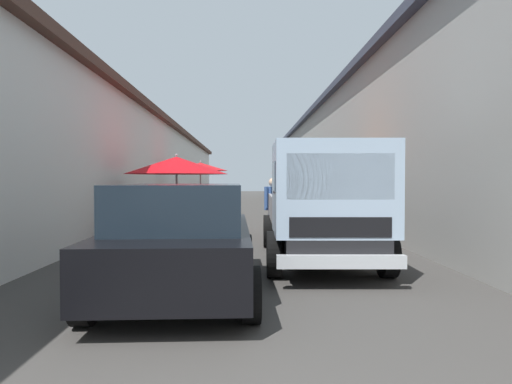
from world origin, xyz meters
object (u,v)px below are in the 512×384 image
at_px(vendor_by_crates, 273,205).
at_px(parked_scooter, 331,224).
at_px(plastic_stool, 192,247).
at_px(delivery_truck, 324,208).
at_px(fruit_stall_far_left, 314,180).
at_px(fruit_stall_near_right, 200,176).
at_px(fruit_stall_near_left, 177,171).
at_px(vendor_in_shade, 319,196).
at_px(hatchback_car, 183,237).

height_order(vendor_by_crates, parked_scooter, vendor_by_crates).
xyz_separation_m(parked_scooter, plastic_stool, (-2.60, 2.99, -0.12)).
xyz_separation_m(delivery_truck, plastic_stool, (0.35, 2.28, -0.71)).
relative_size(delivery_truck, vendor_by_crates, 3.19).
relative_size(fruit_stall_far_left, vendor_by_crates, 1.43).
bearing_deg(delivery_truck, fruit_stall_near_right, 17.10).
xyz_separation_m(fruit_stall_far_left, fruit_stall_near_right, (6.16, 3.72, 0.18)).
relative_size(fruit_stall_near_right, delivery_truck, 0.46).
relative_size(fruit_stall_far_left, fruit_stall_near_left, 0.80).
xyz_separation_m(vendor_by_crates, vendor_in_shade, (5.06, -2.03, 0.03)).
bearing_deg(fruit_stall_near_right, plastic_stool, -174.78).
distance_m(fruit_stall_far_left, fruit_stall_near_right, 7.20).
height_order(fruit_stall_near_left, vendor_in_shade, fruit_stall_near_left).
bearing_deg(plastic_stool, fruit_stall_near_right, 5.22).
bearing_deg(fruit_stall_near_left, fruit_stall_near_right, 0.27).
bearing_deg(vendor_in_shade, fruit_stall_near_left, 131.62).
bearing_deg(fruit_stall_far_left, fruit_stall_near_left, 87.27).
distance_m(vendor_by_crates, plastic_stool, 3.53).
distance_m(fruit_stall_near_left, hatchback_car, 6.12).
bearing_deg(vendor_by_crates, fruit_stall_near_left, 68.31).
distance_m(vendor_by_crates, parked_scooter, 1.51).
distance_m(fruit_stall_near_left, delivery_truck, 5.50).
height_order(fruit_stall_far_left, fruit_stall_near_left, fruit_stall_near_left).
bearing_deg(fruit_stall_near_right, hatchback_car, -175.02).
xyz_separation_m(fruit_stall_near_left, plastic_stool, (-4.09, -0.89, -1.43)).
distance_m(fruit_stall_far_left, hatchback_car, 6.41).
xyz_separation_m(fruit_stall_far_left, vendor_in_shade, (4.23, -0.87, -0.60)).
height_order(fruit_stall_near_right, plastic_stool, fruit_stall_near_right).
bearing_deg(fruit_stall_near_left, parked_scooter, -110.96).
bearing_deg(parked_scooter, vendor_by_crates, 70.43).
height_order(delivery_truck, vendor_in_shade, delivery_truck).
bearing_deg(delivery_truck, plastic_stool, 81.38).
bearing_deg(vendor_by_crates, fruit_stall_far_left, -54.42).
xyz_separation_m(fruit_stall_near_right, vendor_in_shade, (-1.93, -4.59, -0.77)).
bearing_deg(vendor_by_crates, delivery_truck, -169.28).
distance_m(fruit_stall_near_right, parked_scooter, 8.53).
bearing_deg(vendor_in_shade, delivery_truck, 170.76).
bearing_deg(parked_scooter, fruit_stall_near_right, 27.64).
xyz_separation_m(fruit_stall_far_left, vendor_by_crates, (-0.83, 1.16, -0.62)).
height_order(fruit_stall_far_left, fruit_stall_near_right, fruit_stall_near_right).
relative_size(hatchback_car, vendor_in_shade, 2.47).
relative_size(fruit_stall_near_left, delivery_truck, 0.56).
bearing_deg(plastic_stool, hatchback_car, -176.29).
height_order(fruit_stall_far_left, delivery_truck, fruit_stall_far_left).
xyz_separation_m(hatchback_car, parked_scooter, (4.46, -2.87, -0.29)).
xyz_separation_m(fruit_stall_near_left, hatchback_car, (-5.95, -1.01, -1.02)).
distance_m(delivery_truck, parked_scooter, 3.09).
height_order(hatchback_car, plastic_stool, hatchback_car).
height_order(delivery_truck, vendor_by_crates, delivery_truck).
bearing_deg(vendor_by_crates, vendor_in_shade, -21.87).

